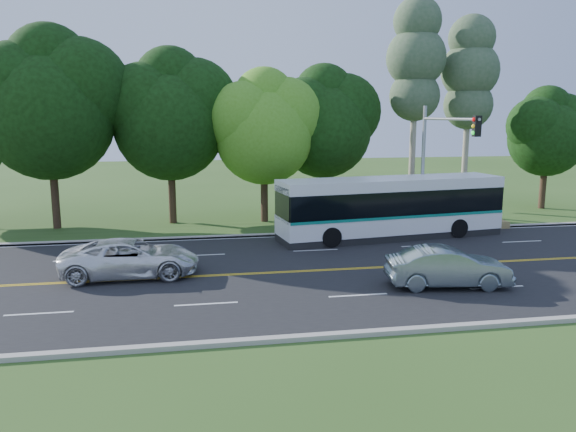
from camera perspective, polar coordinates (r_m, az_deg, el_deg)
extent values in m
plane|color=#32541C|center=(24.19, 5.83, -5.42)|extent=(120.00, 120.00, 0.00)
cube|color=black|center=(24.19, 5.83, -5.40)|extent=(60.00, 14.00, 0.02)
cube|color=#A8A298|center=(30.91, 2.23, -1.77)|extent=(60.00, 0.30, 0.15)
cube|color=#A8A298|center=(17.75, 12.24, -11.27)|extent=(60.00, 0.30, 0.15)
cube|color=#32541C|center=(32.69, 1.54, -1.15)|extent=(60.00, 4.00, 0.10)
cube|color=gold|center=(24.11, 5.88, -5.42)|extent=(57.00, 0.10, 0.00)
cube|color=gold|center=(24.26, 5.78, -5.32)|extent=(57.00, 0.10, 0.00)
cube|color=silver|center=(20.60, -23.98, -9.04)|extent=(2.20, 0.12, 0.00)
cube|color=silver|center=(19.98, -8.31, -8.83)|extent=(2.20, 0.12, 0.00)
cube|color=silver|center=(20.84, 7.13, -7.99)|extent=(2.20, 0.12, 0.00)
cube|color=silver|center=(23.02, 20.43, -6.80)|extent=(2.20, 0.12, 0.00)
cube|color=silver|center=(27.17, -20.50, -4.24)|extent=(2.20, 0.12, 0.00)
cube|color=silver|center=(26.69, -8.79, -3.94)|extent=(2.20, 0.12, 0.00)
cube|color=silver|center=(27.34, 2.82, -3.49)|extent=(2.20, 0.12, 0.00)
cube|color=silver|center=(29.04, 13.48, -2.95)|extent=(2.20, 0.12, 0.00)
cube|color=silver|center=(31.61, 22.68, -2.40)|extent=(2.20, 0.12, 0.00)
cube|color=silver|center=(30.63, 2.35, -1.99)|extent=(57.00, 0.12, 0.00)
cube|color=silver|center=(18.03, 11.86, -11.09)|extent=(57.00, 0.12, 0.00)
cylinder|color=black|center=(34.53, -22.58, 1.92)|extent=(0.44, 0.44, 3.96)
sphere|color=black|center=(34.23, -23.11, 9.39)|extent=(7.20, 7.20, 7.20)
sphere|color=black|center=(34.23, -20.47, 11.98)|extent=(5.76, 5.76, 5.76)
sphere|color=black|center=(34.41, -25.71, 11.31)|extent=(5.40, 5.40, 5.40)
sphere|color=black|center=(34.70, -23.11, 13.87)|extent=(4.68, 4.68, 4.68)
cylinder|color=black|center=(34.72, -11.68, 2.24)|extent=(0.44, 0.44, 3.60)
sphere|color=black|center=(34.41, -11.93, 9.04)|extent=(6.60, 6.60, 6.60)
sphere|color=black|center=(34.70, -9.50, 11.31)|extent=(5.28, 5.28, 5.28)
sphere|color=black|center=(34.27, -14.26, 10.87)|extent=(4.95, 4.95, 4.95)
sphere|color=black|center=(34.85, -11.90, 13.12)|extent=(4.29, 4.29, 4.29)
cylinder|color=black|center=(34.03, -2.42, 1.98)|extent=(0.44, 0.44, 3.24)
sphere|color=#4C8E1D|center=(33.70, -2.47, 8.14)|extent=(5.80, 5.80, 5.80)
sphere|color=#4C8E1D|center=(34.17, -0.35, 10.12)|extent=(4.64, 4.64, 4.64)
sphere|color=#4C8E1D|center=(33.35, -4.44, 9.84)|extent=(4.35, 4.35, 4.35)
sphere|color=#4C8E1D|center=(34.10, -2.42, 11.82)|extent=(3.77, 3.77, 3.77)
cylinder|color=black|center=(36.21, 3.55, 2.62)|extent=(0.44, 0.44, 3.42)
sphere|color=black|center=(35.91, 3.62, 8.65)|extent=(6.00, 6.00, 6.00)
sphere|color=black|center=(36.52, 5.62, 10.54)|extent=(4.80, 4.80, 4.80)
sphere|color=black|center=(35.43, 1.80, 10.35)|extent=(4.50, 4.50, 4.50)
sphere|color=black|center=(36.33, 3.67, 12.22)|extent=(3.90, 3.90, 3.90)
cylinder|color=#A59C85|center=(37.79, 12.57, 7.57)|extent=(0.40, 0.40, 9.80)
sphere|color=#385434|center=(37.77, 12.73, 11.81)|extent=(3.23, 3.23, 3.23)
sphere|color=#385434|center=(37.92, 12.88, 15.41)|extent=(3.80, 3.80, 3.80)
sphere|color=#385434|center=(38.20, 13.02, 18.75)|extent=(3.04, 3.04, 3.04)
cylinder|color=#A59C85|center=(39.95, 17.62, 6.97)|extent=(0.40, 0.40, 9.10)
sphere|color=#385434|center=(39.91, 17.82, 10.69)|extent=(3.23, 3.23, 3.23)
sphere|color=#385434|center=(40.00, 18.00, 13.86)|extent=(3.80, 3.80, 3.80)
sphere|color=#385434|center=(40.20, 18.17, 16.81)|extent=(3.04, 3.04, 3.04)
cylinder|color=black|center=(43.29, 24.47, 2.73)|extent=(0.44, 0.44, 3.06)
sphere|color=black|center=(43.04, 24.80, 7.15)|extent=(5.20, 5.20, 5.20)
sphere|color=black|center=(43.93, 25.95, 8.47)|extent=(4.16, 4.16, 4.16)
sphere|color=black|center=(42.26, 23.88, 8.42)|extent=(3.90, 3.90, 3.90)
sphere|color=black|center=(43.39, 24.80, 9.75)|extent=(3.38, 3.38, 3.38)
sphere|color=#A80E31|center=(32.52, 7.02, -0.03)|extent=(1.50, 1.50, 1.50)
sphere|color=#A80E31|center=(32.83, 8.69, 0.03)|extent=(1.50, 1.50, 1.50)
sphere|color=#A80E31|center=(33.16, 10.33, 0.08)|extent=(1.50, 1.50, 1.50)
sphere|color=#A80E31|center=(33.52, 11.93, 0.13)|extent=(1.50, 1.50, 1.50)
sphere|color=#A80E31|center=(33.90, 13.50, 0.18)|extent=(1.50, 1.50, 1.50)
sphere|color=#A80E31|center=(34.31, 15.03, 0.23)|extent=(1.50, 1.50, 1.50)
sphere|color=#A80E31|center=(34.74, 16.53, 0.28)|extent=(1.50, 1.50, 1.50)
sphere|color=#A80E31|center=(35.20, 17.98, 0.33)|extent=(1.50, 1.50, 1.50)
sphere|color=#A80E31|center=(35.68, 19.40, 0.37)|extent=(1.50, 1.50, 1.50)
cube|color=olive|center=(34.60, 18.55, -0.79)|extent=(3.50, 1.40, 0.40)
cylinder|color=#93969B|center=(32.52, 13.52, 4.66)|extent=(0.20, 0.20, 7.00)
cylinder|color=#93969B|center=(29.66, 16.07, 9.45)|extent=(0.14, 6.00, 0.14)
cube|color=black|center=(27.17, 18.64, 8.64)|extent=(0.32, 0.28, 0.95)
sphere|color=red|center=(27.08, 18.36, 9.29)|extent=(0.18, 0.18, 0.18)
sphere|color=yellow|center=(27.09, 18.32, 8.66)|extent=(0.18, 0.18, 0.18)
sphere|color=#19D833|center=(27.10, 18.29, 8.02)|extent=(0.18, 0.18, 0.18)
cube|color=white|center=(30.55, 10.38, -0.54)|extent=(12.45, 4.22, 1.01)
cube|color=black|center=(30.36, 10.45, 1.57)|extent=(12.40, 4.26, 1.26)
cube|color=white|center=(30.23, 10.50, 3.28)|extent=(12.45, 4.22, 0.57)
cube|color=#0D7D6A|center=(30.47, 10.40, 0.28)|extent=(12.40, 4.27, 0.14)
cube|color=black|center=(28.01, -0.58, 1.21)|extent=(0.38, 2.37, 1.74)
cube|color=#19E54C|center=(27.87, -0.56, 3.20)|extent=(0.26, 1.55, 0.22)
cube|color=black|center=(30.68, 10.34, -1.79)|extent=(12.44, 4.12, 0.36)
cylinder|color=black|center=(27.90, 4.43, -2.16)|extent=(1.05, 0.42, 1.02)
cylinder|color=black|center=(30.11, 2.68, -1.22)|extent=(1.05, 0.42, 1.02)
cylinder|color=black|center=(31.36, 16.93, -1.19)|extent=(1.05, 0.42, 1.02)
cylinder|color=black|center=(33.35, 14.56, -0.41)|extent=(1.05, 0.42, 1.02)
imported|color=slate|center=(22.34, 15.94, -5.02)|extent=(4.80, 2.22, 1.53)
imported|color=white|center=(23.72, -15.70, -4.12)|extent=(5.50, 2.56, 1.52)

